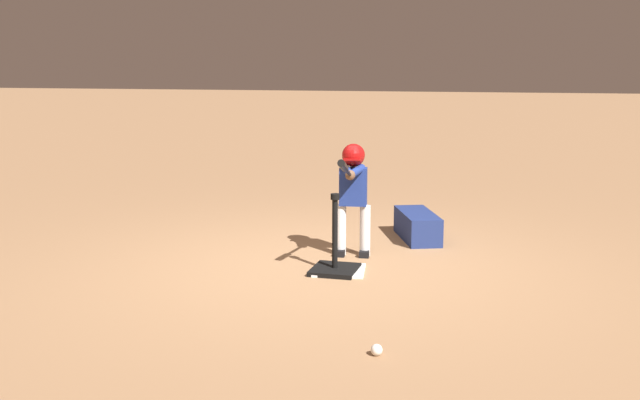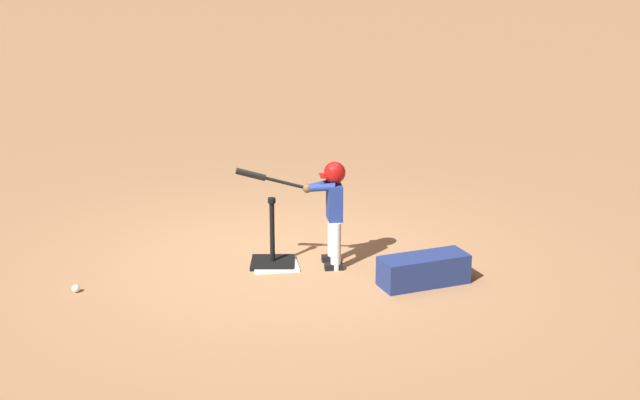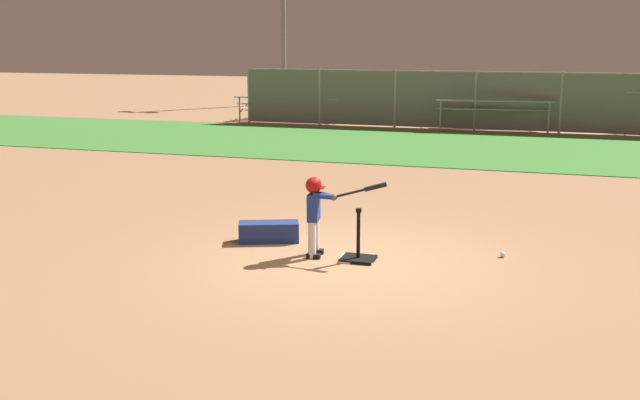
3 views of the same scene
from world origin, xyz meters
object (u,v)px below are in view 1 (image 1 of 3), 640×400
Objects in this scene: batter_child at (353,186)px; baseball at (377,350)px; batting_tee at (335,261)px; equipment_bag at (417,226)px.

batter_child reaches higher than baseball.
batter_child is at bearing 177.38° from batting_tee.
baseball is at bearing -17.99° from equipment_bag.
baseball is (1.77, 0.71, -0.06)m from batting_tee.
equipment_bag is at bearing 150.66° from batter_child.
baseball is at bearing 21.90° from batting_tee.
equipment_bag is (-1.44, 0.52, 0.04)m from batting_tee.
batting_tee is 9.34× the size of baseball.
batting_tee is at bearing -158.10° from baseball.
batter_child is 2.52m from baseball.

